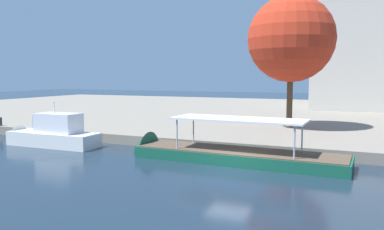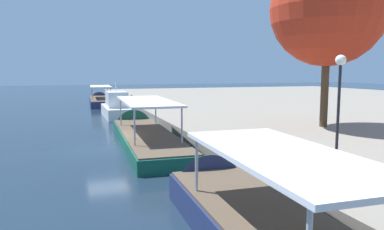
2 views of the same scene
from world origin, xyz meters
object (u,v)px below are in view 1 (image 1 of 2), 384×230
at_px(tree_2, 292,37).
at_px(mooring_bollard_1, 1,121).
at_px(motor_yacht_1, 49,136).
at_px(tour_boat_2, 220,156).

bearing_deg(tree_2, mooring_bollard_1, -159.59).
xyz_separation_m(motor_yacht_1, tour_boat_2, (14.56, 0.20, -0.47)).
relative_size(mooring_bollard_1, tree_2, 0.07).
relative_size(motor_yacht_1, tour_boat_2, 0.57).
distance_m(motor_yacht_1, tree_2, 22.94).
height_order(motor_yacht_1, mooring_bollard_1, motor_yacht_1).
xyz_separation_m(motor_yacht_1, tree_2, (17.06, 12.83, 8.41)).
xyz_separation_m(motor_yacht_1, mooring_bollard_1, (-9.00, 3.14, 0.49)).
bearing_deg(tour_boat_2, motor_yacht_1, 2.91).
xyz_separation_m(tour_boat_2, tree_2, (2.49, 12.63, 8.88)).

